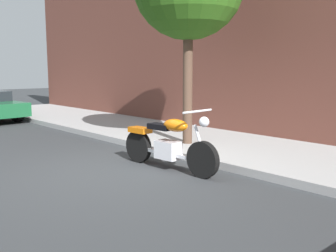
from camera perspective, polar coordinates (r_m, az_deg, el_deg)
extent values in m
plane|color=#303335|center=(6.85, -7.08, -6.62)|extent=(60.00, 60.00, 0.00)
cube|color=#9B9B9B|center=(8.73, 8.36, -2.92)|extent=(23.94, 2.93, 0.14)
cylinder|color=black|center=(6.33, 5.15, -4.99)|extent=(0.62, 0.15, 0.61)
cylinder|color=black|center=(7.39, -4.39, -3.03)|extent=(0.62, 0.15, 0.61)
cube|color=silver|center=(6.83, 0.00, -3.54)|extent=(0.46, 0.31, 0.32)
cube|color=silver|center=(6.84, 0.00, -4.11)|extent=(1.42, 0.17, 0.06)
ellipsoid|color=#D1660C|center=(6.62, 1.12, 0.10)|extent=(0.54, 0.29, 0.22)
cube|color=black|center=(6.88, -1.08, -0.10)|extent=(0.49, 0.27, 0.10)
cube|color=#D1660C|center=(7.30, -4.16, -0.58)|extent=(0.45, 0.27, 0.10)
cylinder|color=silver|center=(6.31, 4.75, -2.43)|extent=(0.27, 0.07, 0.58)
cylinder|color=silver|center=(6.27, 4.39, 2.19)|extent=(0.08, 0.70, 0.04)
sphere|color=silver|center=(6.20, 5.36, 0.62)|extent=(0.17, 0.17, 0.17)
cylinder|color=silver|center=(7.13, -0.55, -3.85)|extent=(0.80, 0.14, 0.09)
cylinder|color=black|center=(14.01, -21.44, 1.86)|extent=(0.66, 0.27, 0.64)
cylinder|color=#4C372A|center=(8.45, 2.93, 6.28)|extent=(0.21, 0.21, 2.92)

